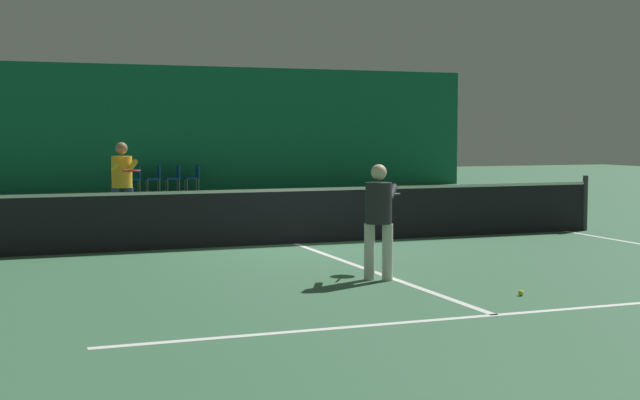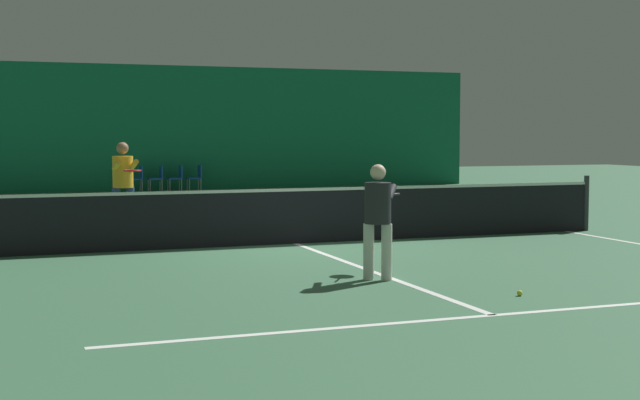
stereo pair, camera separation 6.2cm
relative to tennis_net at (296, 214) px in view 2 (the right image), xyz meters
The scene contains 15 objects.
ground_plane 0.51m from the tennis_net, ahead, with size 60.00×60.00×0.00m, color #386647.
backdrop_curtain 15.08m from the tennis_net, 90.00° to the left, with size 23.00×0.12×4.11m.
court_line_baseline_far 11.91m from the tennis_net, 90.00° to the left, with size 11.00×0.10×0.00m.
court_line_service_far 6.42m from the tennis_net, 90.00° to the left, with size 8.25×0.10×0.00m.
court_line_service_near 6.42m from the tennis_net, 90.00° to the right, with size 8.25×0.10×0.00m.
court_line_sideline_right 5.52m from the tennis_net, ahead, with size 0.10×23.80×0.00m.
court_line_centre 0.51m from the tennis_net, ahead, with size 0.10×12.80×0.00m.
tennis_net is the anchor object (origin of this frame).
player_near 3.93m from the tennis_net, 92.86° to the right, with size 0.97×1.25×1.49m.
player_far 3.93m from the tennis_net, 129.51° to the left, with size 0.44×1.38×1.72m.
courtside_chair_0 14.46m from the tennis_net, 91.86° to the left, with size 0.44×0.44×0.84m.
courtside_chair_1 14.45m from the tennis_net, 89.34° to the left, with size 0.44×0.44×0.84m.
courtside_chair_2 14.48m from the tennis_net, 86.81° to the left, with size 0.44×0.44×0.84m.
courtside_chair_3 14.53m from the tennis_net, 84.30° to the left, with size 0.44×0.44×0.84m.
tennis_ball 5.63m from the tennis_net, 81.01° to the right, with size 0.07×0.07×0.07m.
Camera 2 is at (-4.85, -14.34, 1.89)m, focal length 50.00 mm.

